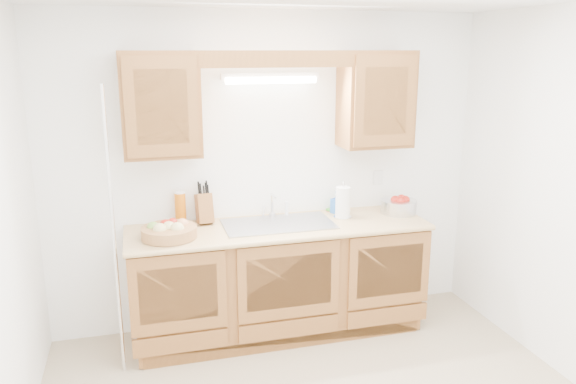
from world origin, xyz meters
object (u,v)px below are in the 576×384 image
object	(u,v)px
fruit_basket	(169,231)
apple_bowl	(399,205)
knife_block	(204,208)
paper_towel	(343,203)

from	to	relation	value
fruit_basket	apple_bowl	size ratio (longest dim) A/B	1.47
knife_block	paper_towel	world-z (taller)	knife_block
paper_towel	fruit_basket	bearing A→B (deg)	-174.31
knife_block	apple_bowl	bearing A→B (deg)	-11.83
knife_block	fruit_basket	bearing A→B (deg)	-140.42
fruit_basket	apple_bowl	world-z (taller)	apple_bowl
paper_towel	apple_bowl	size ratio (longest dim) A/B	1.02
apple_bowl	paper_towel	bearing A→B (deg)	179.85
paper_towel	apple_bowl	xyz separation A→B (m)	(0.49, -0.00, -0.06)
knife_block	paper_towel	bearing A→B (deg)	-14.39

